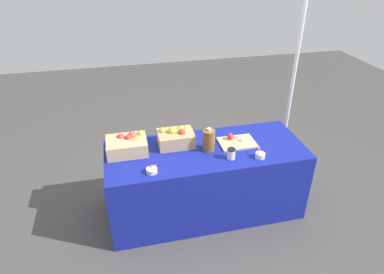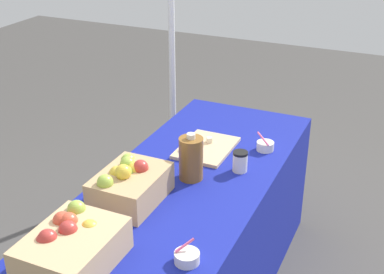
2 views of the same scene
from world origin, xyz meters
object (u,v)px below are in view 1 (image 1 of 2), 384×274
apple_crate_middle (176,137)px  coffee_cup (231,154)px  cutting_board_front (236,142)px  sample_bowl_mid (260,155)px  cider_jug (209,140)px  apple_crate_left (127,145)px  tent_pole (292,86)px  sample_bowl_near (152,170)px

apple_crate_middle → coffee_cup: bearing=-38.8°
cutting_board_front → coffee_cup: coffee_cup is taller
sample_bowl_mid → cider_jug: 0.49m
apple_crate_middle → coffee_cup: size_ratio=3.33×
cutting_board_front → cider_jug: cider_jug is taller
cider_jug → coffee_cup: (0.16, -0.19, -0.05)m
apple_crate_left → cutting_board_front: (1.04, -0.08, -0.06)m
sample_bowl_mid → coffee_cup: size_ratio=0.94×
cider_jug → coffee_cup: size_ratio=2.25×
sample_bowl_mid → cider_jug: cider_jug is taller
cutting_board_front → coffee_cup: size_ratio=3.40×
cider_jug → tent_pole: tent_pole is taller
tent_pole → coffee_cup: bearing=-139.7°
apple_crate_left → tent_pole: tent_pole is taller
apple_crate_middle → sample_bowl_near: 0.50m
coffee_cup → tent_pole: (1.01, 0.86, 0.23)m
cider_jug → coffee_cup: cider_jug is taller
apple_crate_middle → cutting_board_front: size_ratio=0.98×
cutting_board_front → tent_pole: size_ratio=0.17×
tent_pole → apple_crate_left: bearing=-164.4°
cutting_board_front → apple_crate_middle: bearing=169.4°
apple_crate_middle → tent_pole: 1.55m
cider_jug → apple_crate_left: bearing=169.5°
sample_bowl_near → coffee_cup: (0.73, 0.05, 0.03)m
apple_crate_middle → cider_jug: (0.28, -0.17, 0.03)m
cutting_board_front → sample_bowl_near: bearing=-161.0°
sample_bowl_mid → coffee_cup: coffee_cup is taller
apple_crate_left → coffee_cup: apple_crate_left is taller
sample_bowl_mid → tent_pole: 1.21m
coffee_cup → sample_bowl_mid: bearing=-9.9°
cider_jug → tent_pole: (1.17, 0.67, 0.18)m
cutting_board_front → sample_bowl_mid: (0.13, -0.29, 0.01)m
coffee_cup → tent_pole: size_ratio=0.05×
sample_bowl_near → cider_jug: 0.62m
apple_crate_middle → tent_pole: bearing=19.2°
cider_jug → cutting_board_front: bearing=11.0°
cutting_board_front → tent_pole: bearing=35.1°
cutting_board_front → apple_crate_left: bearing=175.6°
apple_crate_middle → cider_jug: cider_jug is taller
apple_crate_middle → apple_crate_left: bearing=-176.5°
apple_crate_left → sample_bowl_near: apple_crate_left is taller
cider_jug → sample_bowl_mid: bearing=-29.0°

